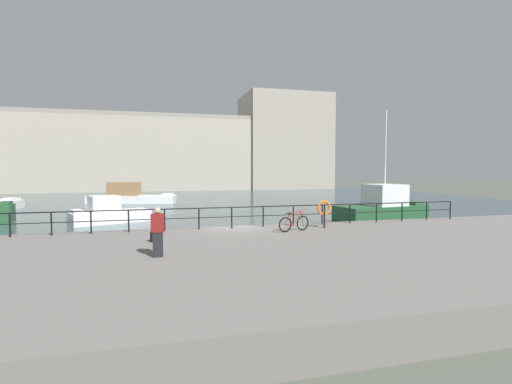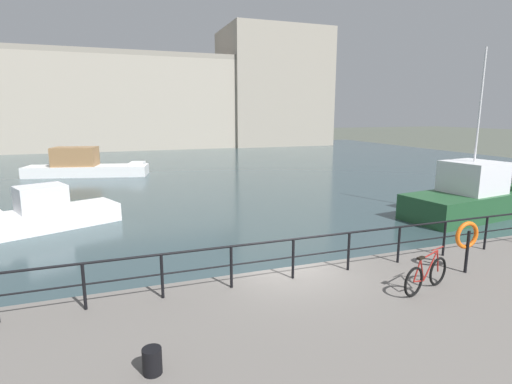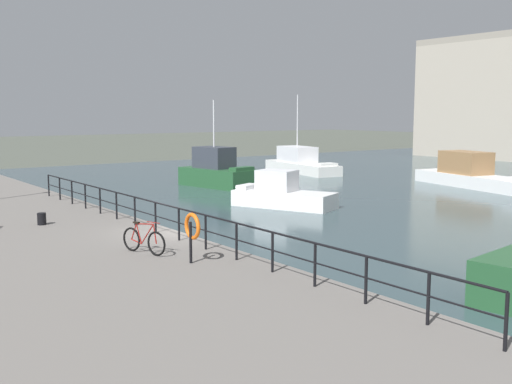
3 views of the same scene
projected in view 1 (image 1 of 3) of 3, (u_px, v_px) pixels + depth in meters
name	position (u px, v px, depth m)	size (l,w,h in m)	color
ground_plane	(233.00, 245.00, 20.20)	(240.00, 240.00, 0.00)	#4C5147
water_basin	(186.00, 200.00, 49.32)	(80.00, 60.00, 0.01)	#33474C
quay_promenade	(269.00, 266.00, 13.90)	(56.00, 13.00, 1.01)	slate
harbor_building	(209.00, 151.00, 74.17)	(59.93, 12.95, 18.54)	#A89E8E
moored_harbor_tender	(382.00, 208.00, 28.59)	(7.05, 3.75, 8.28)	#23512D
moored_white_yacht	(108.00, 213.00, 28.34)	(5.93, 4.10, 2.01)	white
moored_small_launch	(130.00, 196.00, 44.26)	(10.10, 4.53, 2.42)	white
quay_railing	(248.00, 213.00, 19.53)	(24.77, 0.07, 1.08)	black
parked_bicycle	(294.00, 223.00, 18.34)	(1.71, 0.58, 0.98)	black
mooring_bollard	(154.00, 236.00, 15.74)	(0.32, 0.32, 0.44)	black
life_ring_stand	(324.00, 209.00, 19.34)	(0.75, 0.16, 1.40)	black
standing_person	(158.00, 232.00, 13.04)	(0.45, 0.30, 1.69)	black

